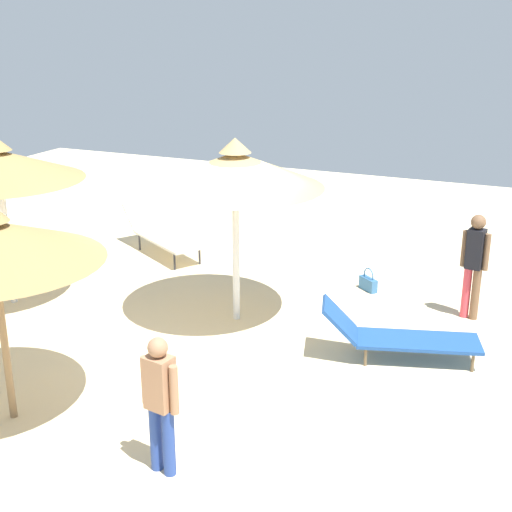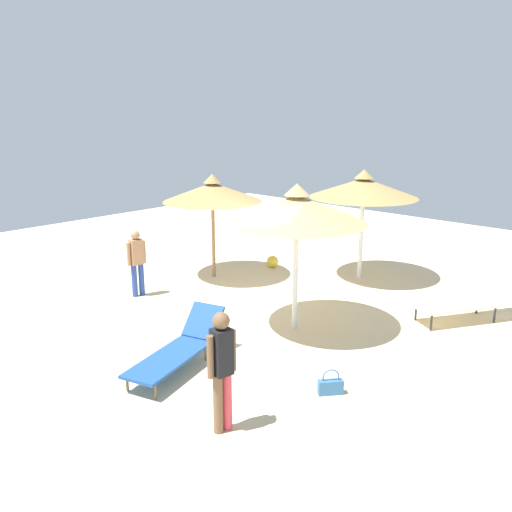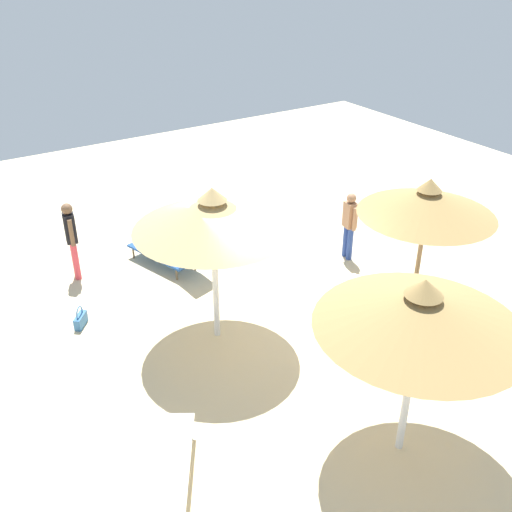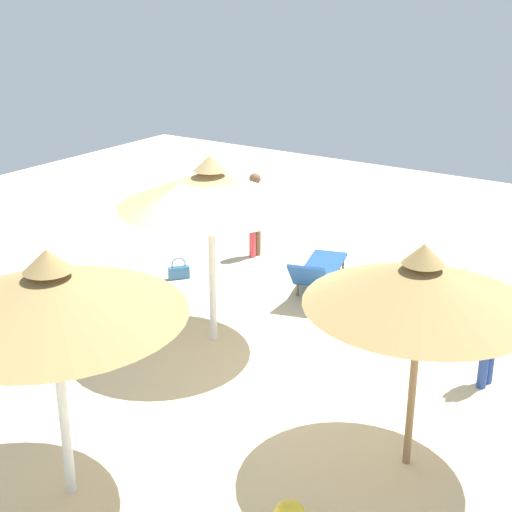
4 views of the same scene
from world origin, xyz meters
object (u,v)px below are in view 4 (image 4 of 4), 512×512
object	(u,v)px
parasol_umbrella_near_right	(210,188)
handbag	(179,272)
parasol_umbrella_center	(421,284)
person_standing_back	(255,210)
person_standing_near_left	(491,327)
parasol_umbrella_far_right	(51,293)
lounge_chair_edge	(318,270)

from	to	relation	value
parasol_umbrella_near_right	handbag	distance (m)	3.40
parasol_umbrella_center	handbag	world-z (taller)	parasol_umbrella_center
person_standing_back	person_standing_near_left	size ratio (longest dim) A/B	1.10
parasol_umbrella_near_right	person_standing_near_left	xyz separation A→B (m)	(-0.96, 3.86, -1.52)
parasol_umbrella_far_right	person_standing_near_left	size ratio (longest dim) A/B	1.79
person_standing_back	parasol_umbrella_center	bearing A→B (deg)	48.27
parasol_umbrella_near_right	parasol_umbrella_center	distance (m)	3.87
lounge_chair_edge	handbag	bearing A→B (deg)	-66.78
parasol_umbrella_far_right	person_standing_back	xyz separation A→B (m)	(-7.06, -2.36, -1.36)
lounge_chair_edge	person_standing_near_left	size ratio (longest dim) A/B	1.47
parasol_umbrella_center	person_standing_back	size ratio (longest dim) A/B	1.56
parasol_umbrella_center	handbag	distance (m)	6.65
parasol_umbrella_far_right	parasol_umbrella_near_right	bearing A→B (deg)	-166.83
person_standing_back	handbag	bearing A→B (deg)	-15.90
parasol_umbrella_near_right	person_standing_near_left	distance (m)	4.26
parasol_umbrella_center	person_standing_back	world-z (taller)	parasol_umbrella_center
person_standing_back	lounge_chair_edge	bearing A→B (deg)	67.82
person_standing_back	person_standing_near_left	world-z (taller)	person_standing_back
parasol_umbrella_far_right	person_standing_near_left	xyz separation A→B (m)	(-4.66, 3.00, -1.45)
parasol_umbrella_far_right	handbag	size ratio (longest dim) A/B	6.70
parasol_umbrella_center	person_standing_back	bearing A→B (deg)	-131.73
parasol_umbrella_near_right	parasol_umbrella_center	world-z (taller)	parasol_umbrella_near_right
parasol_umbrella_center	handbag	xyz separation A→B (m)	(-2.83, -5.65, -2.06)
person_standing_back	parasol_umbrella_near_right	bearing A→B (deg)	23.95
parasol_umbrella_near_right	parasol_umbrella_center	size ratio (longest dim) A/B	1.08
handbag	person_standing_back	bearing A→B (deg)	164.10
lounge_chair_edge	person_standing_back	world-z (taller)	person_standing_back
parasol_umbrella_center	person_standing_near_left	xyz separation A→B (m)	(-2.19, 0.20, -1.33)
parasol_umbrella_near_right	handbag	xyz separation A→B (m)	(-1.59, -1.99, -2.25)
lounge_chair_edge	person_standing_back	bearing A→B (deg)	-112.18
person_standing_back	handbag	xyz separation A→B (m)	(1.76, -0.50, -0.82)
parasol_umbrella_far_right	person_standing_back	world-z (taller)	parasol_umbrella_far_right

